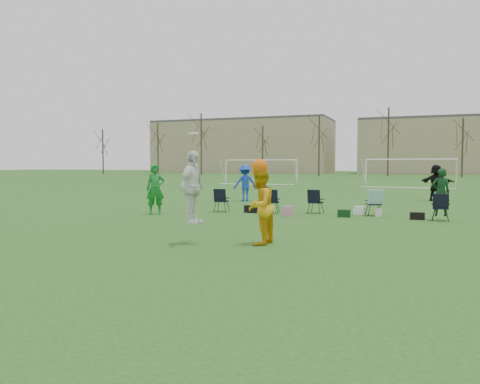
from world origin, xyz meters
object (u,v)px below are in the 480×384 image
at_px(fielder_blue, 245,183).
at_px(center_contest, 232,198).
at_px(fielder_green_near, 155,189).
at_px(fielder_black, 436,183).
at_px(goal_left, 261,165).
at_px(goal_mid, 410,165).

xyz_separation_m(fielder_blue, center_contest, (4.41, -12.92, 0.18)).
bearing_deg(fielder_blue, fielder_green_near, 44.80).
relative_size(fielder_blue, center_contest, 0.70).
bearing_deg(fielder_green_near, fielder_black, 10.63).
relative_size(goal_left, goal_mid, 1.00).
bearing_deg(goal_left, fielder_green_near, -85.24).
bearing_deg(fielder_black, fielder_blue, 49.74).
height_order(fielder_black, goal_mid, goal_mid).
height_order(fielder_black, goal_left, goal_left).
height_order(fielder_blue, center_contest, center_contest).
xyz_separation_m(fielder_black, center_contest, (-5.26, -16.66, 0.17)).
height_order(fielder_green_near, fielder_blue, fielder_green_near).
distance_m(fielder_black, goal_left, 23.04).
xyz_separation_m(fielder_green_near, goal_mid, (9.16, 26.15, 0.92)).
height_order(fielder_green_near, goal_left, goal_left).
distance_m(fielder_green_near, center_contest, 7.74).
xyz_separation_m(fielder_green_near, fielder_blue, (1.08, 7.46, -0.02)).
relative_size(fielder_blue, goal_left, 0.27).
relative_size(fielder_blue, fielder_black, 0.99).
bearing_deg(goal_left, center_contest, -77.93).
relative_size(fielder_black, goal_left, 0.27).
xyz_separation_m(fielder_blue, goal_mid, (8.08, 18.69, 0.94)).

